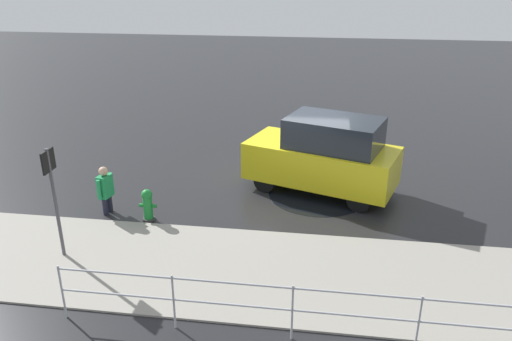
% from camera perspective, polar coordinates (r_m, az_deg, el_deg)
% --- Properties ---
extents(ground_plane, '(60.00, 60.00, 0.00)m').
position_cam_1_polar(ground_plane, '(13.74, 5.06, -1.93)').
color(ground_plane, black).
extents(kerb_strip, '(24.00, 3.20, 0.04)m').
position_cam_1_polar(kerb_strip, '(10.06, 3.64, -11.73)').
color(kerb_strip, gray).
rests_on(kerb_strip, ground).
extents(moving_hatchback, '(4.24, 2.87, 2.06)m').
position_cam_1_polar(moving_hatchback, '(13.21, 7.82, 1.74)').
color(moving_hatchback, yellow).
rests_on(moving_hatchback, ground).
extents(fire_hydrant, '(0.42, 0.31, 0.80)m').
position_cam_1_polar(fire_hydrant, '(12.08, -12.27, -3.89)').
color(fire_hydrant, '#197A2D').
rests_on(fire_hydrant, ground).
extents(pedestrian, '(0.31, 0.56, 1.22)m').
position_cam_1_polar(pedestrian, '(12.56, -16.84, -1.89)').
color(pedestrian, '#1E8C4C').
rests_on(pedestrian, ground).
extents(metal_railing, '(9.82, 0.04, 1.05)m').
position_cam_1_polar(metal_railing, '(8.20, 11.27, -15.16)').
color(metal_railing, '#B7BABF').
rests_on(metal_railing, ground).
extents(sign_post, '(0.07, 0.44, 2.40)m').
position_cam_1_polar(sign_post, '(10.66, -22.20, -1.84)').
color(sign_post, '#4C4C51').
rests_on(sign_post, ground).
extents(puddle_patch, '(2.63, 2.63, 0.01)m').
position_cam_1_polar(puddle_patch, '(13.38, 7.08, -2.70)').
color(puddle_patch, black).
rests_on(puddle_patch, ground).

